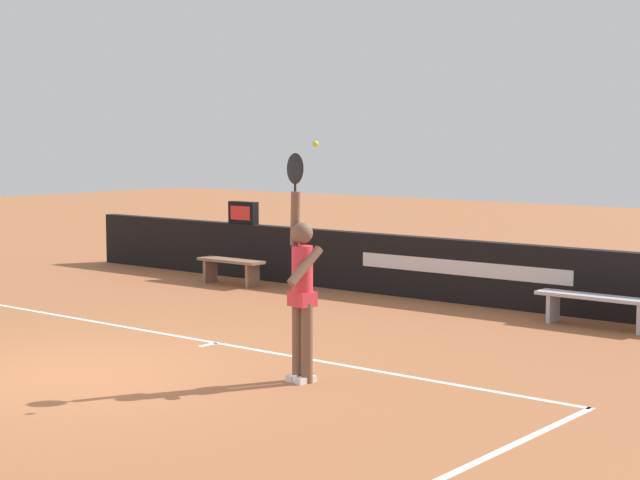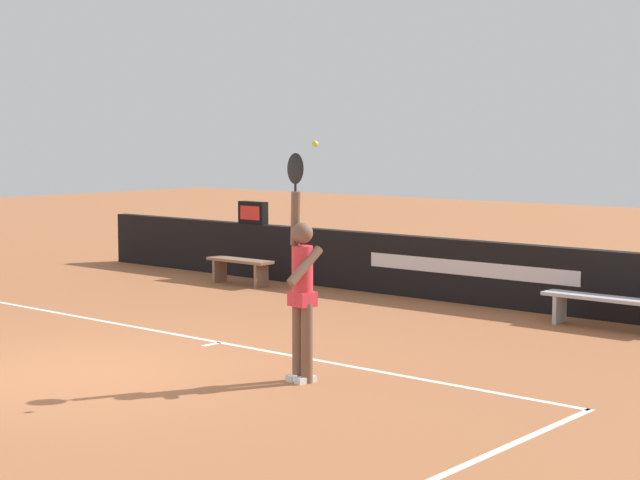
{
  "view_description": "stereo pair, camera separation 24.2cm",
  "coord_description": "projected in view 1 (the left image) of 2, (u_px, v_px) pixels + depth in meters",
  "views": [
    {
      "loc": [
        9.51,
        -7.33,
        2.7
      ],
      "look_at": [
        2.41,
        1.41,
        1.57
      ],
      "focal_mm": 58.7,
      "sensor_mm": 36.0,
      "label": 1
    },
    {
      "loc": [
        9.69,
        -7.18,
        2.7
      ],
      "look_at": [
        2.41,
        1.41,
        1.57
      ],
      "focal_mm": 58.7,
      "sensor_mm": 36.0,
      "label": 2
    }
  ],
  "objects": [
    {
      "name": "court_lines",
      "position": [
        32.0,
        383.0,
        11.42
      ],
      "size": [
        10.49,
        5.83,
        0.0
      ],
      "color": "white",
      "rests_on": "ground"
    },
    {
      "name": "speed_display",
      "position": [
        243.0,
        213.0,
        19.77
      ],
      "size": [
        0.64,
        0.17,
        0.42
      ],
      "color": "black",
      "rests_on": "back_wall"
    },
    {
      "name": "tennis_ball",
      "position": [
        315.0,
        144.0,
        11.06
      ],
      "size": [
        0.07,
        0.07,
        0.07
      ],
      "color": "#CAE536"
    },
    {
      "name": "back_wall",
      "position": [
        422.0,
        268.0,
        17.31
      ],
      "size": [
        15.89,
        0.24,
        1.02
      ],
      "color": "black",
      "rests_on": "ground"
    },
    {
      "name": "ground_plane",
      "position": [
        78.0,
        373.0,
        11.9
      ],
      "size": [
        60.0,
        60.0,
        0.0
      ],
      "primitive_type": "plane",
      "color": "#A35F38"
    },
    {
      "name": "courtside_bench_far",
      "position": [
        231.0,
        266.0,
        18.87
      ],
      "size": [
        1.38,
        0.36,
        0.47
      ],
      "color": "#8C6650",
      "rests_on": "ground"
    },
    {
      "name": "tennis_player",
      "position": [
        302.0,
        287.0,
        11.4
      ],
      "size": [
        0.47,
        0.48,
        2.52
      ],
      "color": "brown",
      "rests_on": "ground"
    },
    {
      "name": "courtside_bench_near",
      "position": [
        597.0,
        302.0,
        14.68
      ],
      "size": [
        1.78,
        0.38,
        0.46
      ],
      "color": "#B9B9C0",
      "rests_on": "ground"
    }
  ]
}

